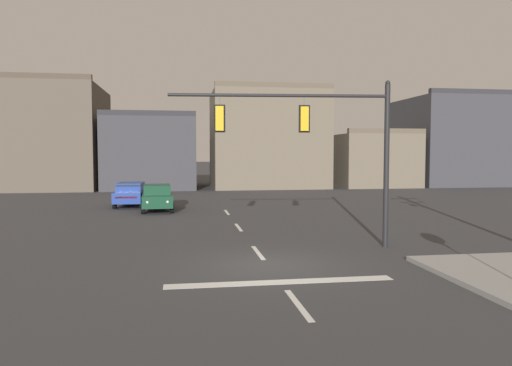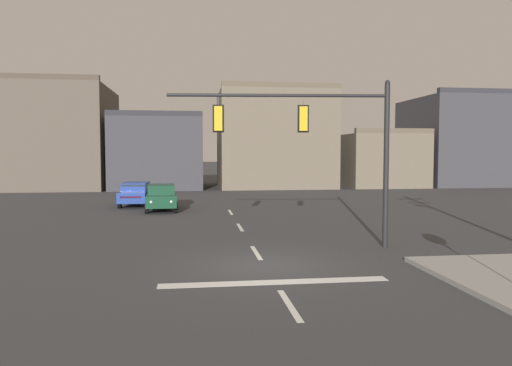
% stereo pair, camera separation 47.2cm
% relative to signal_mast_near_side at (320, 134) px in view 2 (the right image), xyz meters
% --- Properties ---
extents(ground_plane, '(400.00, 400.00, 0.00)m').
position_rel_signal_mast_near_side_xyz_m(ground_plane, '(-2.48, -2.62, -4.28)').
color(ground_plane, '#353538').
extents(stop_bar_paint, '(6.40, 0.50, 0.01)m').
position_rel_signal_mast_near_side_xyz_m(stop_bar_paint, '(-2.48, -4.62, -4.27)').
color(stop_bar_paint, silver).
rests_on(stop_bar_paint, ground).
extents(lane_centreline, '(0.16, 26.40, 0.01)m').
position_rel_signal_mast_near_side_xyz_m(lane_centreline, '(-2.48, -0.62, -4.27)').
color(lane_centreline, silver).
rests_on(lane_centreline, ground).
extents(signal_mast_near_side, '(8.25, 0.95, 6.29)m').
position_rel_signal_mast_near_side_xyz_m(signal_mast_near_side, '(0.00, 0.00, 0.00)').
color(signal_mast_near_side, black).
rests_on(signal_mast_near_side, ground).
extents(car_lot_nearside, '(2.12, 4.54, 1.61)m').
position_rel_signal_mast_near_side_xyz_m(car_lot_nearside, '(-6.69, 12.95, -3.42)').
color(car_lot_nearside, '#143D28').
rests_on(car_lot_nearside, ground).
extents(car_lot_middle, '(2.05, 4.51, 1.61)m').
position_rel_signal_mast_near_side_xyz_m(car_lot_middle, '(-8.58, 15.80, -3.42)').
color(car_lot_middle, navy).
rests_on(car_lot_middle, ground).
extents(building_row, '(54.32, 12.80, 10.79)m').
position_rel_signal_mast_near_side_xyz_m(building_row, '(4.16, 33.89, 0.23)').
color(building_row, brown).
rests_on(building_row, ground).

